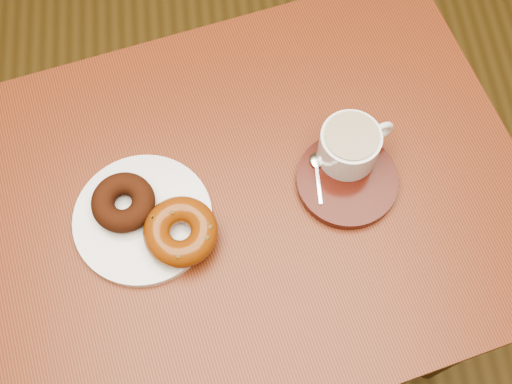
{
  "coord_description": "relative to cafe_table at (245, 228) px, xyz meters",
  "views": [
    {
      "loc": [
        -0.11,
        -0.26,
        1.75
      ],
      "look_at": [
        -0.07,
        0.12,
        0.85
      ],
      "focal_mm": 45.0,
      "sensor_mm": 36.0,
      "label": 1
    }
  ],
  "objects": [
    {
      "name": "donut_caramel",
      "position": [
        -0.1,
        -0.06,
        0.17
      ],
      "size": [
        0.14,
        0.14,
        0.04
      ],
      "rotation": [
        0.0,
        0.0,
        0.26
      ],
      "color": "brown",
      "rests_on": "donut_plate"
    },
    {
      "name": "saucer",
      "position": [
        0.16,
        0.01,
        0.14
      ],
      "size": [
        0.19,
        0.19,
        0.02
      ],
      "primitive_type": "cylinder",
      "rotation": [
        0.0,
        0.0,
        0.25
      ],
      "color": "#3A0E07",
      "rests_on": "cafe_table"
    },
    {
      "name": "teaspoon",
      "position": [
        0.12,
        0.04,
        0.15
      ],
      "size": [
        0.02,
        0.09,
        0.01
      ],
      "rotation": [
        0.0,
        0.0,
        -0.04
      ],
      "color": "silver",
      "rests_on": "saucer"
    },
    {
      "name": "coffee_cup",
      "position": [
        0.17,
        0.05,
        0.18
      ],
      "size": [
        0.12,
        0.09,
        0.07
      ],
      "rotation": [
        0.0,
        0.0,
        0.33
      ],
      "color": "white",
      "rests_on": "saucer"
    },
    {
      "name": "donut_plate",
      "position": [
        -0.16,
        -0.02,
        0.14
      ],
      "size": [
        0.22,
        0.22,
        0.01
      ],
      "primitive_type": "cylinder",
      "rotation": [
        0.0,
        0.0,
        0.06
      ],
      "color": "white",
      "rests_on": "cafe_table"
    },
    {
      "name": "donut_cinnamon",
      "position": [
        -0.18,
        -0.0,
        0.16
      ],
      "size": [
        0.1,
        0.1,
        0.04
      ],
      "primitive_type": "torus",
      "rotation": [
        0.0,
        0.0,
        0.08
      ],
      "color": "#37170B",
      "rests_on": "donut_plate"
    },
    {
      "name": "ground",
      "position": [
        0.09,
        -0.12,
        -0.7
      ],
      "size": [
        6.0,
        6.0,
        0.0
      ],
      "primitive_type": "plane",
      "color": "brown",
      "rests_on": "ground"
    },
    {
      "name": "cafe_table",
      "position": [
        0.0,
        0.0,
        0.0
      ],
      "size": [
        1.01,
        0.85,
        0.83
      ],
      "rotation": [
        0.0,
        0.0,
        0.22
      ],
      "color": "brown",
      "rests_on": "ground"
    }
  ]
}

